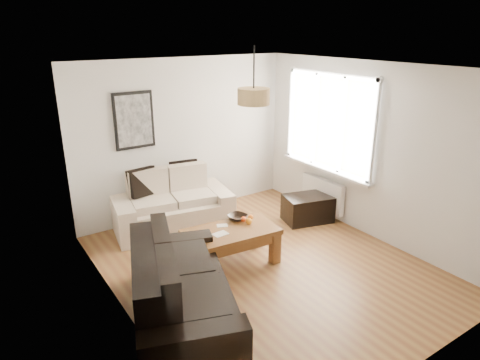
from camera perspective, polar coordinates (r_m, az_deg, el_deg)
floor at (r=5.88m, az=3.33°, el=-11.33°), size 4.50×4.50×0.00m
ceiling at (r=5.07m, az=3.93°, el=14.78°), size 3.80×4.50×0.00m
wall_back at (r=7.17m, az=-7.42°, el=5.56°), size 3.80×0.04×2.60m
wall_front at (r=3.95m, az=24.07°, el=-8.15°), size 3.80×0.04×2.60m
wall_left at (r=4.51m, az=-16.01°, el=-3.67°), size 0.04×4.50×2.60m
wall_right at (r=6.62m, az=16.81°, el=3.68°), size 0.04×4.50×2.60m
window_bay at (r=7.04m, az=11.84°, el=7.54°), size 0.14×1.90×1.60m
radiator at (r=7.35m, az=10.96°, el=-1.82°), size 0.10×0.90×0.52m
poster at (r=6.73m, az=-13.97°, el=7.72°), size 0.62×0.04×0.87m
pendant_shade at (r=5.35m, az=1.83°, el=11.08°), size 0.40×0.40×0.20m
loveseat_cream at (r=6.83m, az=-9.09°, el=-2.80°), size 1.94×1.28×0.89m
sofa_leather at (r=4.72m, az=-7.77°, el=-13.84°), size 1.60×2.24×0.88m
coffee_table at (r=5.81m, az=-1.20°, el=-8.86°), size 1.28×0.78×0.50m
ottoman at (r=7.14m, az=9.01°, el=-3.76°), size 0.87×0.68×0.44m
cushion_left at (r=6.77m, az=-12.86°, el=-0.27°), size 0.45×0.20×0.44m
cushion_right at (r=7.04m, az=-7.41°, el=0.85°), size 0.46×0.21×0.44m
fruit_bowl at (r=5.98m, az=-0.32°, el=-4.96°), size 0.32×0.32×0.06m
orange_a at (r=5.84m, az=1.18°, el=-5.51°), size 0.09×0.09×0.09m
orange_b at (r=5.96m, az=1.43°, el=-4.98°), size 0.09×0.09×0.08m
orange_c at (r=5.91m, az=0.48°, el=-5.23°), size 0.08×0.08×0.07m
papers at (r=5.59m, az=-2.62°, el=-7.20°), size 0.20×0.15×0.01m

